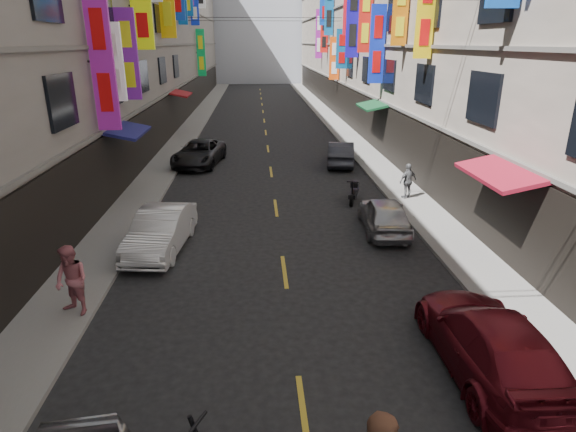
{
  "coord_description": "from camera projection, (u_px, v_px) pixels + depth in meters",
  "views": [
    {
      "loc": [
        -0.78,
        4.82,
        6.58
      ],
      "look_at": [
        -0.21,
        13.2,
        3.54
      ],
      "focal_mm": 30.0,
      "sensor_mm": 36.0,
      "label": 1
    }
  ],
  "objects": [
    {
      "name": "car_right_near",
      "position": [
        491.0,
        343.0,
        9.98
      ],
      "size": [
        2.02,
        4.89,
        1.42
      ],
      "primitive_type": "imported",
      "rotation": [
        0.0,
        0.0,
        3.13
      ],
      "color": "maroon",
      "rests_on": "ground"
    },
    {
      "name": "pedestrian_rfar",
      "position": [
        408.0,
        181.0,
        20.92
      ],
      "size": [
        1.04,
        0.85,
        1.54
      ],
      "primitive_type": "imported",
      "rotation": [
        0.0,
        0.0,
        3.58
      ],
      "color": "#5F5F61",
      "rests_on": "sidewalk_right"
    },
    {
      "name": "car_right_mid",
      "position": [
        384.0,
        214.0,
        17.58
      ],
      "size": [
        1.77,
        3.89,
        1.3
      ],
      "primitive_type": "imported",
      "rotation": [
        0.0,
        0.0,
        3.08
      ],
      "color": "#AEAEB2",
      "rests_on": "ground"
    },
    {
      "name": "lane_markings",
      "position": [
        267.0,
        140.0,
        34.35
      ],
      "size": [
        0.12,
        80.2,
        0.01
      ],
      "color": "gold",
      "rests_on": "ground"
    },
    {
      "name": "haze_block",
      "position": [
        258.0,
        14.0,
        80.33
      ],
      "size": [
        18.0,
        8.0,
        22.0
      ],
      "primitive_type": "cube",
      "color": "#AAB0BE",
      "rests_on": "ground"
    },
    {
      "name": "street_awnings",
      "position": [
        245.0,
        129.0,
        21.05
      ],
      "size": [
        13.99,
        35.2,
        0.41
      ],
      "color": "#124613",
      "rests_on": "ground"
    },
    {
      "name": "car_right_far",
      "position": [
        341.0,
        153.0,
        27.16
      ],
      "size": [
        2.07,
        4.2,
        1.33
      ],
      "primitive_type": "imported",
      "rotation": [
        0.0,
        0.0,
        2.97
      ],
      "color": "#2A2B32",
      "rests_on": "ground"
    },
    {
      "name": "pedestrian_lfar",
      "position": [
        72.0,
        281.0,
        11.87
      ],
      "size": [
        1.07,
        0.98,
        1.82
      ],
      "primitive_type": "imported",
      "rotation": [
        0.0,
        0.0,
        -0.55
      ],
      "color": "#C1666F",
      "rests_on": "sidewalk_left"
    },
    {
      "name": "sidewalk_right",
      "position": [
        343.0,
        131.0,
        37.52
      ],
      "size": [
        2.0,
        90.0,
        0.12
      ],
      "primitive_type": "cube",
      "color": "slate",
      "rests_on": "ground"
    },
    {
      "name": "car_left_far",
      "position": [
        199.0,
        153.0,
        27.17
      ],
      "size": [
        2.99,
        5.18,
        1.36
      ],
      "primitive_type": "imported",
      "rotation": [
        0.0,
        0.0,
        -0.16
      ],
      "color": "black",
      "rests_on": "ground"
    },
    {
      "name": "sidewalk_left",
      "position": [
        187.0,
        133.0,
        36.77
      ],
      "size": [
        2.0,
        90.0,
        0.12
      ],
      "primitive_type": "cube",
      "color": "slate",
      "rests_on": "ground"
    },
    {
      "name": "scooter_far_right",
      "position": [
        354.0,
        192.0,
        20.92
      ],
      "size": [
        0.77,
        1.75,
        1.14
      ],
      "rotation": [
        0.0,
        0.0,
        2.82
      ],
      "color": "black",
      "rests_on": "ground"
    },
    {
      "name": "car_left_mid",
      "position": [
        161.0,
        230.0,
        15.95
      ],
      "size": [
        1.96,
        4.38,
        1.4
      ],
      "primitive_type": "imported",
      "rotation": [
        0.0,
        0.0,
        -0.12
      ],
      "color": "silver",
      "rests_on": "ground"
    }
  ]
}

